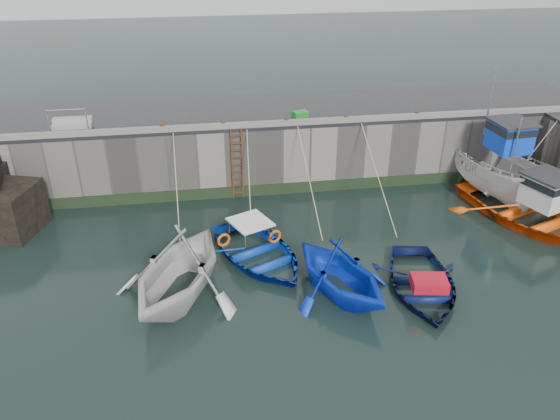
{
  "coord_description": "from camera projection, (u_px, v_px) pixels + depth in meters",
  "views": [
    {
      "loc": [
        -3.44,
        -11.64,
        10.99
      ],
      "look_at": [
        -0.69,
        6.26,
        1.2
      ],
      "focal_mm": 35.0,
      "sensor_mm": 36.0,
      "label": 1
    }
  ],
  "objects": [
    {
      "name": "fish_crate",
      "position": [
        300.0,
        114.0,
        23.99
      ],
      "size": [
        0.74,
        0.6,
        0.27
      ],
      "primitive_type": "cube",
      "rotation": [
        0.0,
        0.0,
        0.3
      ],
      "color": "#17811F",
      "rests_on": "road_back"
    },
    {
      "name": "boat_near_navy",
      "position": [
        421.0,
        288.0,
        18.25
      ],
      "size": [
        3.91,
        4.96,
        0.93
      ],
      "primitive_type": "imported",
      "rotation": [
        0.0,
        0.0,
        -0.17
      ],
      "color": "#0B1546",
      "rests_on": "ground"
    },
    {
      "name": "bollard_c",
      "position": [
        287.0,
        121.0,
        23.18
      ],
      "size": [
        0.18,
        0.18,
        0.28
      ],
      "primitive_type": "cylinder",
      "color": "#3F1E0F",
      "rests_on": "road_back"
    },
    {
      "name": "boat_near_blacktrim",
      "position": [
        338.0,
        292.0,
        18.06
      ],
      "size": [
        5.13,
        5.41,
        2.25
      ],
      "primitive_type": "imported",
      "rotation": [
        0.0,
        0.0,
        0.43
      ],
      "color": "#0E34D3",
      "rests_on": "ground"
    },
    {
      "name": "railing",
      "position": [
        72.0,
        123.0,
        22.82
      ],
      "size": [
        1.6,
        1.05,
        1.0
      ],
      "color": "#A5A8AD",
      "rests_on": "road_back"
    },
    {
      "name": "bollard_b",
      "position": [
        223.0,
        124.0,
        22.82
      ],
      "size": [
        0.18,
        0.18,
        0.28
      ],
      "primitive_type": "cylinder",
      "color": "#3F1E0F",
      "rests_on": "road_back"
    },
    {
      "name": "boat_near_blue",
      "position": [
        258.0,
        258.0,
        19.85
      ],
      "size": [
        5.18,
        5.88,
        1.01
      ],
      "primitive_type": "imported",
      "rotation": [
        0.0,
        0.0,
        0.42
      ],
      "color": "#0B37AD",
      "rests_on": "ground"
    },
    {
      "name": "ground",
      "position": [
        336.0,
        346.0,
        15.81
      ],
      "size": [
        120.0,
        120.0,
        0.0
      ],
      "primitive_type": "plane",
      "color": "black",
      "rests_on": "ground"
    },
    {
      "name": "boat_near_white",
      "position": [
        181.0,
        295.0,
        17.94
      ],
      "size": [
        6.2,
        6.54,
        2.72
      ],
      "primitive_type": "imported",
      "rotation": [
        0.0,
        0.0,
        -0.43
      ],
      "color": "silver",
      "rests_on": "ground"
    },
    {
      "name": "boat_near_navy_rope",
      "position": [
        375.0,
        215.0,
        22.69
      ],
      "size": [
        0.04,
        5.84,
        3.1
      ],
      "primitive_type": null,
      "color": "tan",
      "rests_on": "ground"
    },
    {
      "name": "bollard_e",
      "position": [
        417.0,
        114.0,
        23.95
      ],
      "size": [
        0.18,
        0.18,
        0.28
      ],
      "primitive_type": "cylinder",
      "color": "#3F1E0F",
      "rests_on": "road_back"
    },
    {
      "name": "boat_far_white",
      "position": [
        494.0,
        169.0,
        24.14
      ],
      "size": [
        3.05,
        6.89,
        5.59
      ],
      "rotation": [
        0.0,
        0.0,
        0.08
      ],
      "color": "white",
      "rests_on": "ground"
    },
    {
      "name": "kerb_back",
      "position": [
        282.0,
        123.0,
        23.08
      ],
      "size": [
        30.0,
        0.3,
        0.2
      ],
      "primitive_type": "cube",
      "color": "slate",
      "rests_on": "road_back"
    },
    {
      "name": "quay_back",
      "position": [
        275.0,
        142.0,
        25.96
      ],
      "size": [
        30.0,
        5.0,
        3.0
      ],
      "primitive_type": "cube",
      "color": "slate",
      "rests_on": "ground"
    },
    {
      "name": "ladder",
      "position": [
        237.0,
        164.0,
        23.4
      ],
      "size": [
        0.51,
        0.08,
        3.2
      ],
      "color": "#3F1E0F",
      "rests_on": "ground"
    },
    {
      "name": "boat_near_blacktrim_rope",
      "position": [
        309.0,
        219.0,
        22.42
      ],
      "size": [
        0.04,
        5.65,
        3.1
      ],
      "primitive_type": null,
      "color": "tan",
      "rests_on": "ground"
    },
    {
      "name": "bollard_a",
      "position": [
        162.0,
        127.0,
        22.48
      ],
      "size": [
        0.18,
        0.18,
        0.28
      ],
      "primitive_type": "cylinder",
      "color": "#3F1E0F",
      "rests_on": "road_back"
    },
    {
      "name": "bollard_d",
      "position": [
        346.0,
        118.0,
        23.52
      ],
      "size": [
        0.18,
        0.18,
        0.28
      ],
      "primitive_type": "cylinder",
      "color": "#3F1E0F",
      "rests_on": "road_back"
    },
    {
      "name": "algae_back",
      "position": [
        283.0,
        189.0,
        24.35
      ],
      "size": [
        30.0,
        0.08,
        0.5
      ],
      "primitive_type": "cube",
      "color": "black",
      "rests_on": "ground"
    },
    {
      "name": "boat_near_blue_rope",
      "position": [
        248.0,
        210.0,
        23.15
      ],
      "size": [
        0.04,
        3.67,
        3.1
      ],
      "primitive_type": null,
      "color": "tan",
      "rests_on": "ground"
    },
    {
      "name": "boat_far_orange",
      "position": [
        529.0,
        211.0,
        22.16
      ],
      "size": [
        6.46,
        7.54,
        4.32
      ],
      "rotation": [
        0.0,
        0.0,
        0.35
      ],
      "color": "#FF580D",
      "rests_on": "ground"
    },
    {
      "name": "boat_near_white_rope",
      "position": [
        182.0,
        225.0,
        22.01
      ],
      "size": [
        0.04,
        5.08,
        3.1
      ],
      "primitive_type": null,
      "color": "tan",
      "rests_on": "ground"
    },
    {
      "name": "road_back",
      "position": [
        274.0,
        110.0,
        25.21
      ],
      "size": [
        30.0,
        5.0,
        0.16
      ],
      "primitive_type": "cube",
      "color": "black",
      "rests_on": "quay_back"
    }
  ]
}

